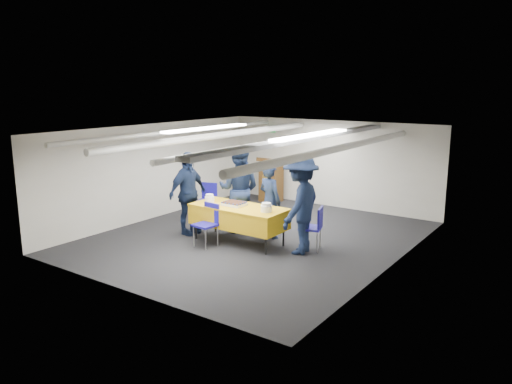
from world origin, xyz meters
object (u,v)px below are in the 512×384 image
Objects in this scene: chair_near at (208,220)px; podium at (271,180)px; chair_right at (315,224)px; chair_left at (208,197)px; sailor_a at (270,201)px; sailor_d at (300,204)px; serving_table at (239,216)px; sailor_b at (239,189)px; sailor_c at (188,193)px; sheet_cake at (234,204)px.

podium is at bearing 105.67° from chair_near.
chair_right and chair_left have the same top height.
sailor_a is at bearing 59.38° from chair_near.
chair_near is 1.00× the size of chair_left.
chair_left is 3.29m from sailor_d.
sailor_d is (2.87, -3.35, 0.35)m from podium.
podium is 4.42m from sailor_d.
chair_near is at bearing -75.99° from sailor_d.
chair_left is (-1.39, 1.62, 0.00)m from chair_near.
chair_near is 0.55× the size of sailor_a.
serving_table is 1.42m from sailor_d.
chair_right is at bearing 152.80° from sailor_b.
podium is 0.79× the size of sailor_a.
sailor_d is at bearing 7.23° from serving_table.
sailor_c is at bearing 156.52° from chair_near.
sailor_d is at bearing -16.70° from chair_left.
sailor_b is (-0.80, -0.02, 0.16)m from sailor_a.
chair_left is 0.55× the size of sailor_a.
sailor_c is (-2.80, -0.58, 0.37)m from chair_right.
sailor_c is (-0.90, 0.39, 0.37)m from chair_near.
serving_table is 0.90m from sailor_b.
sailor_d is (1.03, -0.50, 0.17)m from sailor_a.
chair_near is at bearing -153.00° from chair_right.
sailor_b reaches higher than podium.
sailor_b is 1.90m from sailor_d.
podium is at bearing 113.23° from serving_table.
sailor_a is 0.82m from sailor_b.
sailor_c is at bearing -86.40° from podium.
sheet_cake is 2.00m from chair_left.
podium is at bearing 4.42° from sailor_c.
chair_left is at bearing 130.64° from chair_near.
sailor_a is at bearing -57.20° from podium.
serving_table is at bearing -66.77° from podium.
chair_near is at bearing 73.31° from sailor_b.
sailor_b is at bearing 119.10° from sheet_cake.
sailor_d reaches higher than chair_left.
serving_table is at bearing -5.20° from sheet_cake.
chair_left is (-3.29, 0.65, 0.00)m from chair_right.
sailor_c is at bearing -91.20° from sailor_d.
sailor_b is at bearing 174.30° from chair_right.
podium reaches higher than sheet_cake.
chair_right is at bearing 16.72° from serving_table.
sailor_c reaches higher than chair_left.
chair_right is (1.52, 0.46, -0.03)m from serving_table.
sailor_d is (2.64, 0.29, 0.06)m from sailor_c.
sailor_c is at bearing -168.38° from chair_right.
sailor_a is (-1.20, 0.22, 0.26)m from chair_right.
sailor_c is (-0.80, -0.78, -0.05)m from sailor_b.
sailor_a is (1.84, -2.85, 0.18)m from podium.
chair_right is (3.03, -3.07, -0.08)m from podium.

